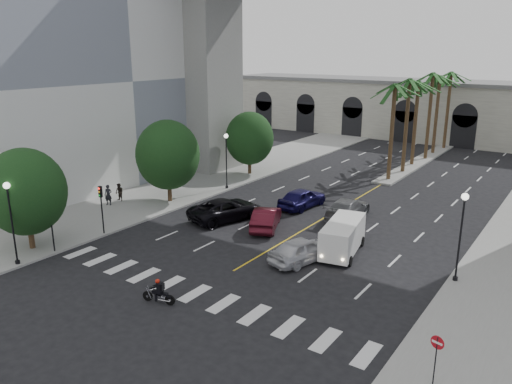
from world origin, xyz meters
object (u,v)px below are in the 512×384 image
at_px(car_b, 266,218).
at_px(car_d, 348,208).
at_px(pedestrian_b, 119,192).
at_px(motorcycle_rider, 159,292).
at_px(car_a, 303,250).
at_px(lamp_post_left_far, 226,156).
at_px(lamp_post_right, 461,230).
at_px(cargo_van, 343,236).
at_px(lamp_post_left_near, 11,217).
at_px(car_e, 302,198).
at_px(do_not_enter_sign, 436,350).
at_px(traffic_signal_near, 51,217).
at_px(traffic_signal_far, 101,202).
at_px(pedestrian_a, 108,195).
at_px(car_c, 226,209).

xyz_separation_m(car_b, car_d, (4.00, 5.59, -0.01)).
bearing_deg(pedestrian_b, motorcycle_rider, -32.02).
xyz_separation_m(car_a, car_d, (-1.24, 9.34, -0.01)).
relative_size(lamp_post_left_far, pedestrian_b, 3.42).
bearing_deg(lamp_post_right, cargo_van, 178.69).
distance_m(lamp_post_left_near, car_e, 22.12).
bearing_deg(lamp_post_left_far, pedestrian_b, -120.90).
distance_m(lamp_post_left_far, cargo_van, 17.60).
distance_m(lamp_post_right, do_not_enter_sign, 10.31).
bearing_deg(traffic_signal_near, traffic_signal_far, 90.00).
distance_m(lamp_post_right, traffic_signal_far, 23.62).
distance_m(traffic_signal_near, motorcycle_rider, 10.70).
bearing_deg(car_d, pedestrian_b, 19.06).
bearing_deg(traffic_signal_far, do_not_enter_sign, -8.36).
bearing_deg(pedestrian_a, lamp_post_left_far, 35.58).
xyz_separation_m(lamp_post_right, pedestrian_a, (-27.80, -1.84, -2.20)).
bearing_deg(pedestrian_b, pedestrian_a, -82.19).
bearing_deg(traffic_signal_far, cargo_van, 23.22).
bearing_deg(lamp_post_left_far, car_c, -52.47).
bearing_deg(car_b, car_c, -21.91).
xyz_separation_m(lamp_post_right, traffic_signal_far, (-22.70, -6.50, -0.71)).
bearing_deg(car_b, car_a, 119.84).
height_order(lamp_post_right, car_a, lamp_post_right).
xyz_separation_m(lamp_post_left_far, car_a, (14.14, -10.42, -2.42)).
bearing_deg(car_a, motorcycle_rider, 84.52).
bearing_deg(cargo_van, car_d, 100.81).
distance_m(traffic_signal_far, car_b, 11.90).
bearing_deg(do_not_enter_sign, car_a, 156.92).
distance_m(car_a, car_e, 11.13).
distance_m(lamp_post_right, motorcycle_rider, 16.87).
distance_m(car_b, do_not_enter_sign, 19.26).
bearing_deg(car_a, do_not_enter_sign, 159.46).
bearing_deg(car_b, lamp_post_right, 149.98).
distance_m(lamp_post_right, car_e, 16.10).
relative_size(lamp_post_left_near, traffic_signal_near, 1.47).
height_order(traffic_signal_near, do_not_enter_sign, traffic_signal_near).
bearing_deg(car_e, lamp_post_right, 158.50).
bearing_deg(car_c, do_not_enter_sign, 167.19).
relative_size(lamp_post_right, car_e, 1.08).
relative_size(car_e, pedestrian_a, 2.84).
bearing_deg(cargo_van, traffic_signal_far, -168.01).
relative_size(traffic_signal_far, do_not_enter_sign, 1.58).
relative_size(lamp_post_left_far, do_not_enter_sign, 2.32).
bearing_deg(car_d, cargo_van, 108.56).
distance_m(cargo_van, pedestrian_a, 20.73).
relative_size(lamp_post_right, car_d, 0.98).
height_order(traffic_signal_far, car_b, traffic_signal_far).
distance_m(traffic_signal_near, car_a, 16.29).
xyz_separation_m(car_a, do_not_enter_sign, (10.26, -7.65, 0.87)).
distance_m(traffic_signal_far, car_e, 16.25).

